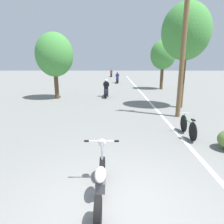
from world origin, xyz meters
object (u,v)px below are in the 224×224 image
(roadside_tree_left, at_px, (54,55))
(motorcycle_rider_lead, at_px, (106,90))
(roadside_tree_right_far, at_px, (163,55))
(motorcycle_rider_mid, at_px, (117,79))
(motorcycle_rider_far, at_px, (111,74))
(bicycle_parked, at_px, (188,127))
(utility_pole, at_px, (183,48))
(roadside_tree_right_near, at_px, (186,32))
(motorcycle_foreground, at_px, (101,180))

(roadside_tree_left, bearing_deg, motorcycle_rider_lead, 11.64)
(motorcycle_rider_lead, bearing_deg, roadside_tree_left, -168.36)
(roadside_tree_right_far, distance_m, motorcycle_rider_mid, 8.18)
(motorcycle_rider_lead, height_order, motorcycle_rider_far, motorcycle_rider_lead)
(bicycle_parked, bearing_deg, motorcycle_rider_far, 96.08)
(motorcycle_rider_lead, bearing_deg, utility_pole, -56.40)
(roadside_tree_right_near, relative_size, roadside_tree_left, 1.25)
(utility_pole, relative_size, roadside_tree_left, 1.38)
(roadside_tree_left, bearing_deg, motorcycle_rider_mid, 66.78)
(roadside_tree_right_near, distance_m, bicycle_parked, 6.68)
(roadside_tree_left, distance_m, bicycle_parked, 11.36)
(motorcycle_rider_mid, xyz_separation_m, bicycle_parked, (2.36, -19.80, -0.16))
(motorcycle_foreground, xyz_separation_m, bicycle_parked, (3.20, 3.65, -0.02))
(roadside_tree_left, xyz_separation_m, motorcycle_rider_far, (4.08, 22.60, -2.81))
(roadside_tree_right_near, distance_m, motorcycle_foreground, 10.66)
(roadside_tree_right_near, height_order, roadside_tree_right_far, roadside_tree_right_near)
(roadside_tree_right_far, xyz_separation_m, motorcycle_rider_far, (-5.41, 17.11, -2.96))
(motorcycle_foreground, relative_size, motorcycle_rider_lead, 1.02)
(motorcycle_foreground, bearing_deg, roadside_tree_left, 109.42)
(roadside_tree_right_near, xyz_separation_m, motorcycle_rider_far, (-4.61, 25.67, -4.00))
(bicycle_parked, bearing_deg, motorcycle_rider_lead, 111.42)
(motorcycle_rider_mid, bearing_deg, motorcycle_rider_far, 94.80)
(motorcycle_rider_lead, xyz_separation_m, motorcycle_rider_mid, (1.15, 10.87, -0.01))
(roadside_tree_right_far, height_order, motorcycle_rider_mid, roadside_tree_right_far)
(utility_pole, height_order, bicycle_parked, utility_pole)
(roadside_tree_right_far, relative_size, motorcycle_rider_lead, 2.45)
(motorcycle_foreground, xyz_separation_m, motorcycle_rider_mid, (0.85, 23.45, 0.14))
(roadside_tree_right_near, bearing_deg, bicycle_parked, -104.77)
(roadside_tree_right_far, relative_size, bicycle_parked, 2.93)
(roadside_tree_right_far, distance_m, motorcycle_foreground, 18.34)
(utility_pole, height_order, roadside_tree_right_far, utility_pole)
(roadside_tree_right_near, distance_m, motorcycle_rider_far, 26.38)
(motorcycle_foreground, height_order, motorcycle_rider_lead, motorcycle_rider_lead)
(motorcycle_foreground, xyz_separation_m, motorcycle_rider_lead, (-0.30, 12.59, 0.15))
(roadside_tree_right_far, xyz_separation_m, motorcycle_rider_mid, (-4.49, 6.17, -2.93))
(roadside_tree_left, bearing_deg, motorcycle_foreground, -70.58)
(roadside_tree_right_far, bearing_deg, bicycle_parked, -98.89)
(roadside_tree_right_near, xyz_separation_m, bicycle_parked, (-1.34, -5.07, -4.13))
(roadside_tree_left, xyz_separation_m, bicycle_parked, (7.36, -8.14, -2.93))
(roadside_tree_right_near, distance_m, motorcycle_rider_mid, 15.69)
(roadside_tree_right_near, relative_size, motorcycle_rider_lead, 3.06)
(motorcycle_foreground, bearing_deg, bicycle_parked, 48.74)
(motorcycle_rider_mid, distance_m, motorcycle_rider_far, 10.98)
(motorcycle_rider_lead, xyz_separation_m, motorcycle_rider_far, (0.23, 21.80, -0.04))
(roadside_tree_right_far, bearing_deg, utility_pole, -98.55)
(motorcycle_foreground, distance_m, motorcycle_rider_mid, 23.47)
(roadside_tree_right_far, distance_m, roadside_tree_left, 10.96)
(roadside_tree_right_far, relative_size, roadside_tree_left, 1.00)
(utility_pole, distance_m, bicycle_parked, 4.28)
(motorcycle_rider_mid, height_order, bicycle_parked, motorcycle_rider_mid)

